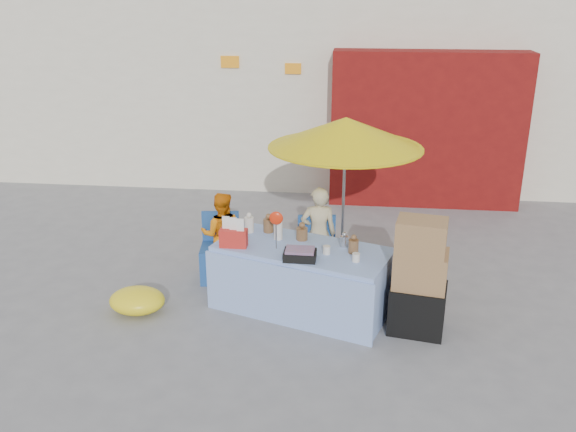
# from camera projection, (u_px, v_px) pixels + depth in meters

# --- Properties ---
(ground) EXTENTS (80.00, 80.00, 0.00)m
(ground) POSITION_uv_depth(u_px,v_px,m) (260.00, 314.00, 7.06)
(ground) COLOR slate
(ground) RESTS_ON ground
(backdrop) EXTENTS (14.00, 8.00, 7.80)m
(backdrop) POSITION_uv_depth(u_px,v_px,m) (337.00, 11.00, 12.92)
(backdrop) COLOR silver
(backdrop) RESTS_ON ground
(market_table) EXTENTS (2.21, 1.54, 1.22)m
(market_table) POSITION_uv_depth(u_px,v_px,m) (302.00, 277.00, 7.06)
(market_table) COLOR #8CADE0
(market_table) RESTS_ON ground
(chair_left) EXTENTS (0.53, 0.53, 0.85)m
(chair_left) POSITION_uv_depth(u_px,v_px,m) (220.00, 260.00, 7.85)
(chair_left) COLOR #1F4A91
(chair_left) RESTS_ON ground
(chair_right) EXTENTS (0.53, 0.53, 0.85)m
(chair_right) POSITION_uv_depth(u_px,v_px,m) (317.00, 265.00, 7.72)
(chair_right) COLOR #1F4A91
(chair_right) RESTS_ON ground
(vendor_orange) EXTENTS (0.59, 0.49, 1.12)m
(vendor_orange) POSITION_uv_depth(u_px,v_px,m) (222.00, 234.00, 7.87)
(vendor_orange) COLOR orange
(vendor_orange) RESTS_ON ground
(vendor_beige) EXTENTS (0.49, 0.35, 1.24)m
(vendor_beige) POSITION_uv_depth(u_px,v_px,m) (318.00, 234.00, 7.71)
(vendor_beige) COLOR #C7B88D
(vendor_beige) RESTS_ON ground
(umbrella) EXTENTS (1.90, 1.90, 2.09)m
(umbrella) POSITION_uv_depth(u_px,v_px,m) (346.00, 133.00, 7.38)
(umbrella) COLOR gray
(umbrella) RESTS_ON ground
(box_stack) EXTENTS (0.66, 0.58, 1.30)m
(box_stack) POSITION_uv_depth(u_px,v_px,m) (419.00, 281.00, 6.53)
(box_stack) COLOR black
(box_stack) RESTS_ON ground
(tarp_bundle) EXTENTS (0.71, 0.60, 0.29)m
(tarp_bundle) POSITION_uv_depth(u_px,v_px,m) (137.00, 300.00, 7.06)
(tarp_bundle) COLOR yellow
(tarp_bundle) RESTS_ON ground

